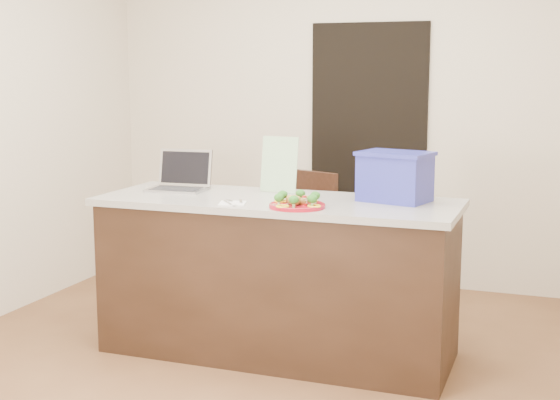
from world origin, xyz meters
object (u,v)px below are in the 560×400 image
(plate, at_px, (297,205))
(yogurt_bottle, at_px, (304,203))
(blue_box, at_px, (395,176))
(island, at_px, (277,277))
(laptop, at_px, (181,179))
(chair, at_px, (307,232))
(napkin, at_px, (232,203))

(plate, relative_size, yogurt_bottle, 4.47)
(blue_box, bearing_deg, island, -152.91)
(plate, bearing_deg, yogurt_bottle, -19.62)
(laptop, bearing_deg, plate, -25.98)
(island, height_order, chair, chair)
(napkin, distance_m, laptop, 0.62)
(plate, xyz_separation_m, chair, (-0.31, 1.13, -0.39))
(napkin, distance_m, yogurt_bottle, 0.42)
(napkin, height_order, yogurt_bottle, yogurt_bottle)
(island, bearing_deg, plate, -49.38)
(yogurt_bottle, relative_size, blue_box, 0.15)
(laptop, relative_size, chair, 0.38)
(island, xyz_separation_m, napkin, (-0.18, -0.24, 0.46))
(chair, bearing_deg, plate, -52.74)
(plate, height_order, blue_box, blue_box)
(plate, height_order, laptop, laptop)
(plate, bearing_deg, laptop, 158.00)
(yogurt_bottle, xyz_separation_m, laptop, (-0.92, 0.37, 0.04))
(island, xyz_separation_m, chair, (-0.11, 0.90, 0.08))
(island, height_order, laptop, laptop)
(plate, height_order, napkin, plate)
(island, height_order, napkin, napkin)
(blue_box, xyz_separation_m, chair, (-0.76, 0.75, -0.52))
(napkin, relative_size, yogurt_bottle, 2.09)
(island, relative_size, plate, 6.83)
(napkin, height_order, laptop, laptop)
(yogurt_bottle, height_order, chair, yogurt_bottle)
(napkin, height_order, blue_box, blue_box)
(plate, xyz_separation_m, yogurt_bottle, (0.05, -0.02, 0.02))
(plate, relative_size, napkin, 2.14)
(island, distance_m, chair, 0.91)
(island, bearing_deg, chair, 97.18)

